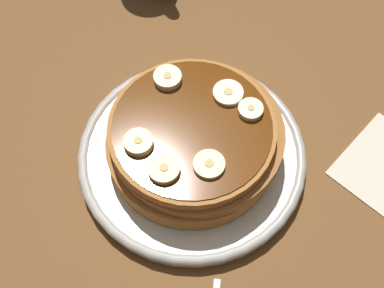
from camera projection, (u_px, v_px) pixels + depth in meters
The scene contains 9 objects.
ground_plane at pixel (192, 165), 61.09cm from camera, with size 140.00×140.00×3.00cm, color brown.
plate at pixel (192, 155), 58.83cm from camera, with size 25.69×25.69×2.00cm.
pancake_stack at pixel (193, 141), 55.71cm from camera, with size 18.76×19.26×5.91cm.
banana_slice_0 at pixel (138, 143), 51.83cm from camera, with size 2.97×2.97×1.03cm.
banana_slice_1 at pixel (228, 93), 54.87cm from camera, with size 3.25×3.25×0.75cm.
banana_slice_2 at pixel (209, 165), 50.80cm from camera, with size 3.17×3.17×0.74cm.
banana_slice_3 at pixel (164, 169), 50.46cm from camera, with size 3.19×3.19×0.91cm.
banana_slice_4 at pixel (250, 110), 53.79cm from camera, with size 2.63×2.63×0.89cm.
banana_slice_5 at pixel (168, 78), 55.66cm from camera, with size 3.03×3.03×1.04cm.
Camera 1 is at (21.97, -16.38, 53.15)cm, focal length 48.74 mm.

